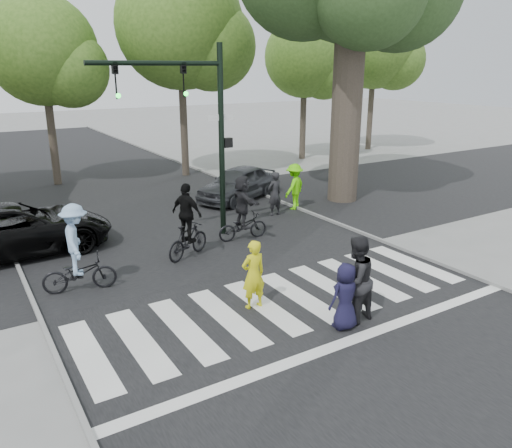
{
  "coord_description": "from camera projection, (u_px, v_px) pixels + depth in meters",
  "views": [
    {
      "loc": [
        -6.16,
        -7.77,
        5.3
      ],
      "look_at": [
        0.5,
        3.0,
        1.3
      ],
      "focal_mm": 35.0,
      "sensor_mm": 36.0,
      "label": 1
    }
  ],
  "objects": [
    {
      "name": "curb_right",
      "position": [
        336.0,
        223.0,
        17.56
      ],
      "size": [
        0.1,
        70.0,
        0.1
      ],
      "primitive_type": "cube",
      "color": "gray",
      "rests_on": "ground"
    },
    {
      "name": "car_suv",
      "position": [
        14.0,
        229.0,
        14.55
      ],
      "size": [
        5.63,
        2.8,
        1.53
      ],
      "primitive_type": "imported",
      "rotation": [
        0.0,
        0.0,
        1.62
      ],
      "color": "black",
      "rests_on": "ground"
    },
    {
      "name": "curb_left",
      "position": [
        26.0,
        286.0,
        12.5
      ],
      "size": [
        0.1,
        70.0,
        0.1
      ],
      "primitive_type": "cube",
      "color": "gray",
      "rests_on": "ground"
    },
    {
      "name": "bg_tree_5",
      "position": [
        380.0,
        49.0,
        31.78
      ],
      "size": [
        5.67,
        5.4,
        9.3
      ],
      "color": "brown",
      "rests_on": "ground"
    },
    {
      "name": "crosswalk",
      "position": [
        291.0,
        306.0,
        11.52
      ],
      "size": [
        10.0,
        3.85,
        0.01
      ],
      "color": "silver",
      "rests_on": "ground"
    },
    {
      "name": "road_stem",
      "position": [
        207.0,
        251.0,
        15.04
      ],
      "size": [
        10.0,
        70.0,
        0.01
      ],
      "primitive_type": "cube",
      "color": "black",
      "rests_on": "ground"
    },
    {
      "name": "bg_tree_2",
      "position": [
        49.0,
        55.0,
        21.85
      ],
      "size": [
        5.04,
        4.8,
        8.4
      ],
      "color": "brown",
      "rests_on": "ground"
    },
    {
      "name": "bystander_dark",
      "position": [
        275.0,
        194.0,
        18.39
      ],
      "size": [
        0.63,
        0.45,
        1.65
      ],
      "primitive_type": "imported",
      "rotation": [
        0.0,
        0.0,
        3.23
      ],
      "color": "black",
      "rests_on": "ground"
    },
    {
      "name": "pedestrian_woman",
      "position": [
        253.0,
        275.0,
        11.27
      ],
      "size": [
        0.6,
        0.39,
        1.63
      ],
      "primitive_type": "imported",
      "rotation": [
        0.0,
        0.0,
        3.15
      ],
      "color": "yellow",
      "rests_on": "ground"
    },
    {
      "name": "bg_tree_3",
      "position": [
        188.0,
        30.0,
        23.45
      ],
      "size": [
        6.3,
        6.0,
        10.2
      ],
      "color": "brown",
      "rests_on": "ground"
    },
    {
      "name": "pedestrian_child",
      "position": [
        345.0,
        296.0,
        10.39
      ],
      "size": [
        0.73,
        0.48,
        1.46
      ],
      "primitive_type": "imported",
      "rotation": [
        0.0,
        0.0,
        3.11
      ],
      "color": "black",
      "rests_on": "ground"
    },
    {
      "name": "pedestrian_adult",
      "position": [
        356.0,
        280.0,
        10.61
      ],
      "size": [
        1.04,
        0.86,
        1.94
      ],
      "primitive_type": "imported",
      "rotation": [
        0.0,
        0.0,
        3.28
      ],
      "color": "black",
      "rests_on": "ground"
    },
    {
      "name": "cyclist_right",
      "position": [
        243.0,
        211.0,
        15.77
      ],
      "size": [
        1.69,
        1.58,
        2.09
      ],
      "color": "black",
      "rests_on": "ground"
    },
    {
      "name": "traffic_signal",
      "position": [
        196.0,
        115.0,
        15.02
      ],
      "size": [
        4.45,
        0.29,
        6.0
      ],
      "color": "black",
      "rests_on": "ground"
    },
    {
      "name": "bg_tree_4",
      "position": [
        310.0,
        61.0,
        28.51
      ],
      "size": [
        4.83,
        4.6,
        8.15
      ],
      "color": "brown",
      "rests_on": "ground"
    },
    {
      "name": "cyclist_mid",
      "position": [
        187.0,
        228.0,
        14.28
      ],
      "size": [
        1.72,
        1.16,
        2.2
      ],
      "color": "black",
      "rests_on": "ground"
    },
    {
      "name": "car_grey",
      "position": [
        238.0,
        183.0,
        20.65
      ],
      "size": [
        4.41,
        3.19,
        1.39
      ],
      "primitive_type": "imported",
      "rotation": [
        0.0,
        0.0,
        -1.15
      ],
      "color": "#393B3F",
      "rests_on": "ground"
    },
    {
      "name": "cyclist_left",
      "position": [
        77.0,
        254.0,
        12.08
      ],
      "size": [
        1.84,
        1.25,
        2.22
      ],
      "color": "black",
      "rests_on": "ground"
    },
    {
      "name": "ground",
      "position": [
        308.0,
        319.0,
        10.99
      ],
      "size": [
        120.0,
        120.0,
        0.0
      ],
      "primitive_type": "plane",
      "color": "gray",
      "rests_on": "ground"
    },
    {
      "name": "bystander_hivis",
      "position": [
        294.0,
        187.0,
        19.21
      ],
      "size": [
        1.32,
        1.09,
        1.78
      ],
      "primitive_type": "imported",
      "rotation": [
        0.0,
        0.0,
        3.59
      ],
      "color": "#65EE0A",
      "rests_on": "ground"
    },
    {
      "name": "road_cross",
      "position": [
        169.0,
        225.0,
        17.48
      ],
      "size": [
        70.0,
        10.0,
        0.01
      ],
      "primitive_type": "cube",
      "color": "black",
      "rests_on": "ground"
    }
  ]
}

